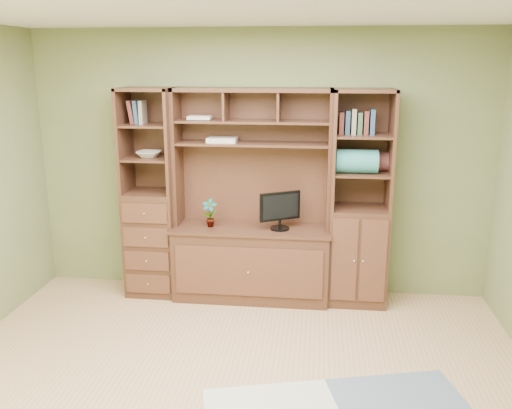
# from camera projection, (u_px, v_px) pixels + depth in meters

# --- Properties ---
(room) EXTENTS (4.60, 4.10, 2.64)m
(room) POSITION_uv_depth(u_px,v_px,m) (225.00, 222.00, 3.43)
(room) COLOR tan
(room) RESTS_ON ground
(center_hutch) EXTENTS (1.54, 0.53, 2.05)m
(center_hutch) POSITION_uv_depth(u_px,v_px,m) (251.00, 198.00, 5.17)
(center_hutch) COLOR #442618
(center_hutch) RESTS_ON ground
(left_tower) EXTENTS (0.50, 0.45, 2.05)m
(left_tower) POSITION_uv_depth(u_px,v_px,m) (151.00, 194.00, 5.32)
(left_tower) COLOR #442618
(left_tower) RESTS_ON ground
(right_tower) EXTENTS (0.55, 0.45, 2.05)m
(right_tower) POSITION_uv_depth(u_px,v_px,m) (360.00, 200.00, 5.09)
(right_tower) COLOR #442618
(right_tower) RESTS_ON ground
(monitor) EXTENTS (0.45, 0.36, 0.50)m
(monitor) POSITION_uv_depth(u_px,v_px,m) (280.00, 204.00, 5.12)
(monitor) COLOR black
(monitor) RESTS_ON center_hutch
(orchid) EXTENTS (0.14, 0.10, 0.28)m
(orchid) POSITION_uv_depth(u_px,v_px,m) (210.00, 213.00, 5.22)
(orchid) COLOR #B96A3E
(orchid) RESTS_ON center_hutch
(magazines) EXTENTS (0.28, 0.20, 0.04)m
(magazines) POSITION_uv_depth(u_px,v_px,m) (222.00, 140.00, 5.15)
(magazines) COLOR beige
(magazines) RESTS_ON center_hutch
(bowl) EXTENTS (0.23, 0.23, 0.06)m
(bowl) POSITION_uv_depth(u_px,v_px,m) (149.00, 154.00, 5.22)
(bowl) COLOR beige
(bowl) RESTS_ON left_tower
(blanket_teal) EXTENTS (0.38, 0.22, 0.22)m
(blanket_teal) POSITION_uv_depth(u_px,v_px,m) (357.00, 161.00, 4.96)
(blanket_teal) COLOR teal
(blanket_teal) RESTS_ON right_tower
(blanket_red) EXTENTS (0.32, 0.18, 0.18)m
(blanket_red) POSITION_uv_depth(u_px,v_px,m) (375.00, 161.00, 5.07)
(blanket_red) COLOR brown
(blanket_red) RESTS_ON right_tower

